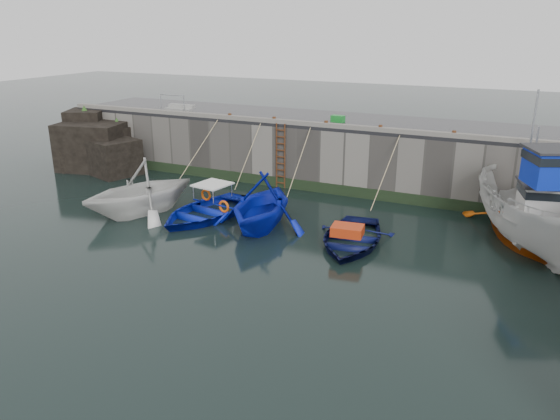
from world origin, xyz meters
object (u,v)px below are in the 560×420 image
at_px(fish_crate, 338,119).
at_px(boat_near_blue, 206,216).
at_px(bollard_a, 230,116).
at_px(bollard_b, 274,120).
at_px(bollard_d, 380,128).
at_px(ladder, 281,156).
at_px(boat_near_white, 141,213).
at_px(boat_near_navy, 351,243).
at_px(boat_near_blacktrim, 261,226).
at_px(boat_far_white, 535,216).
at_px(bollard_c, 326,124).
at_px(bollard_e, 454,134).
at_px(boat_far_orange, 532,226).

bearing_deg(fish_crate, boat_near_blue, -107.73).
bearing_deg(bollard_a, boat_near_blue, -70.64).
distance_m(bollard_b, bollard_d, 5.30).
height_order(ladder, fish_crate, fish_crate).
relative_size(ladder, boat_near_white, 0.63).
xyz_separation_m(bollard_a, bollard_d, (7.80, 0.00, 0.00)).
height_order(boat_near_navy, fish_crate, fish_crate).
bearing_deg(boat_near_blacktrim, boat_near_blue, 171.24).
bearing_deg(boat_far_white, bollard_b, 140.25).
xyz_separation_m(boat_far_white, bollard_d, (-6.71, 3.40, 2.09)).
xyz_separation_m(boat_near_blacktrim, bollard_c, (0.58, 5.62, 3.30)).
relative_size(ladder, boat_near_blacktrim, 0.67).
relative_size(boat_near_navy, bollard_e, 16.05).
relative_size(boat_near_blacktrim, fish_crate, 7.49).
bearing_deg(boat_near_blue, boat_near_blacktrim, 8.50).
bearing_deg(boat_far_white, bollard_c, 136.00).
height_order(boat_far_white, boat_far_orange, boat_far_white).
distance_m(boat_near_white, boat_far_orange, 15.89).
bearing_deg(boat_near_navy, fish_crate, 106.58).
distance_m(boat_far_white, fish_crate, 10.65).
distance_m(boat_near_blacktrim, bollard_a, 7.99).
distance_m(fish_crate, bollard_e, 5.91).
distance_m(boat_near_white, bollard_a, 7.21).
bearing_deg(boat_near_white, bollard_e, 50.78).
bearing_deg(boat_far_white, boat_near_navy, 177.81).
relative_size(bollard_c, bollard_e, 1.00).
bearing_deg(boat_near_white, boat_far_orange, 37.54).
bearing_deg(boat_near_navy, bollard_c, 112.16).
bearing_deg(bollard_c, boat_far_white, -20.07).
distance_m(ladder, bollard_c, 2.81).
distance_m(bollard_b, bollard_c, 2.70).
xyz_separation_m(boat_near_blacktrim, bollard_b, (-2.12, 5.62, 3.30)).
bearing_deg(bollard_e, bollard_a, 180.00).
height_order(boat_near_blacktrim, bollard_a, bollard_a).
xyz_separation_m(boat_far_orange, bollard_a, (-14.51, 2.25, 2.86)).
bearing_deg(boat_near_white, bollard_b, 84.86).
height_order(boat_near_blacktrim, boat_far_white, boat_far_white).
distance_m(boat_far_orange, bollard_d, 7.63).
height_order(boat_far_white, bollard_d, boat_far_white).
relative_size(boat_near_white, fish_crate, 7.97).
bearing_deg(bollard_b, boat_far_white, -15.81).
distance_m(boat_near_blacktrim, bollard_c, 6.54).
distance_m(boat_near_blacktrim, bollard_e, 9.12).
bearing_deg(bollard_e, bollard_d, 180.00).
distance_m(boat_near_navy, bollard_e, 7.15).
bearing_deg(bollard_c, boat_near_white, -133.50).
height_order(bollard_b, bollard_d, same).
bearing_deg(bollard_e, fish_crate, 165.79).
distance_m(boat_near_blacktrim, boat_far_white, 10.21).
bearing_deg(bollard_e, boat_near_navy, -113.57).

